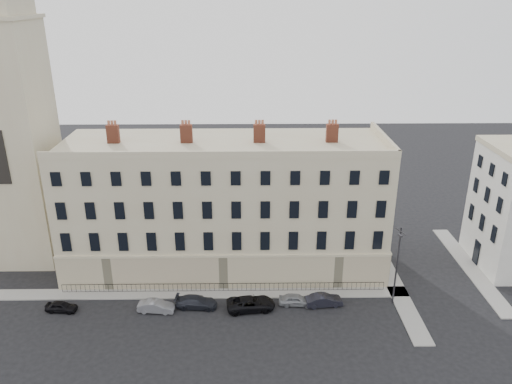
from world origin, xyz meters
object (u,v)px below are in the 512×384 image
car_b (156,306)px  car_c (196,302)px  car_d (251,304)px  car_a (61,307)px  car_f (324,300)px  car_e (296,300)px  streetlamp (397,263)px

car_b → car_c: size_ratio=0.86×
car_c → car_d: car_d is taller
car_d → car_b: bearing=84.6°
car_a → car_f: size_ratio=0.83×
car_a → car_d: (19.37, 0.06, 0.14)m
car_d → car_e: size_ratio=1.40×
car_a → car_d: size_ratio=0.65×
car_d → car_f: 7.63m
car_a → car_e: (24.07, 0.78, 0.06)m
car_b → car_c: car_c is taller
car_b → streetlamp: bearing=-82.2°
car_e → streetlamp: streetlamp is taller
car_c → car_e: (10.34, 0.28, -0.02)m
car_b → streetlamp: 24.94m
car_d → car_e: 4.77m
car_d → car_a: bearing=83.3°
car_b → streetlamp: size_ratio=0.42×
car_c → car_f: (13.24, 0.10, 0.01)m
car_a → car_f: 26.98m
car_b → car_d: (9.66, 0.24, 0.07)m
car_e → car_d: bearing=102.5°
car_b → car_c: (4.03, 0.69, 0.01)m
car_f → streetlamp: 8.44m
car_b → streetlamp: (24.55, 1.07, 4.28)m
car_c → streetlamp: 20.97m
car_b → car_c: bearing=-75.0°
car_c → streetlamp: bearing=-84.7°
car_a → car_c: car_c is taller
car_b → car_e: (14.37, 0.97, -0.01)m
car_c → car_d: (5.63, -0.45, 0.06)m
streetlamp → car_c: bearing=161.4°
car_c → car_f: car_f is taller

